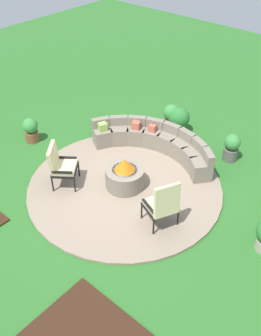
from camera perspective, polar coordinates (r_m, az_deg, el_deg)
ground_plane at (r=8.82m, az=-0.85°, el=-2.91°), size 24.00×24.00×0.00m
patio_circle at (r=8.80m, az=-0.86°, el=-2.76°), size 4.47×4.47×0.06m
fire_pit at (r=8.60m, az=-0.88°, el=-1.14°), size 0.88×0.88×0.74m
curved_stone_bench at (r=9.69m, az=3.74°, el=3.84°), size 3.33×1.46×0.71m
lounge_chair_front_left at (r=8.64m, az=-10.45°, el=0.53°), size 0.79×0.81×1.04m
lounge_chair_front_right at (r=7.52m, az=4.88°, el=-5.37°), size 0.75×0.78×1.10m
potted_plant_0 at (r=10.77m, az=6.17°, el=7.78°), size 0.47×0.47×0.74m
potted_plant_2 at (r=10.52m, az=-14.75°, el=5.62°), size 0.41×0.41×0.69m
potted_plant_4 at (r=9.79m, az=14.94°, el=3.09°), size 0.41×0.41×0.72m
potted_plant_5 at (r=10.63m, az=7.27°, el=7.25°), size 0.59×0.59×0.74m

